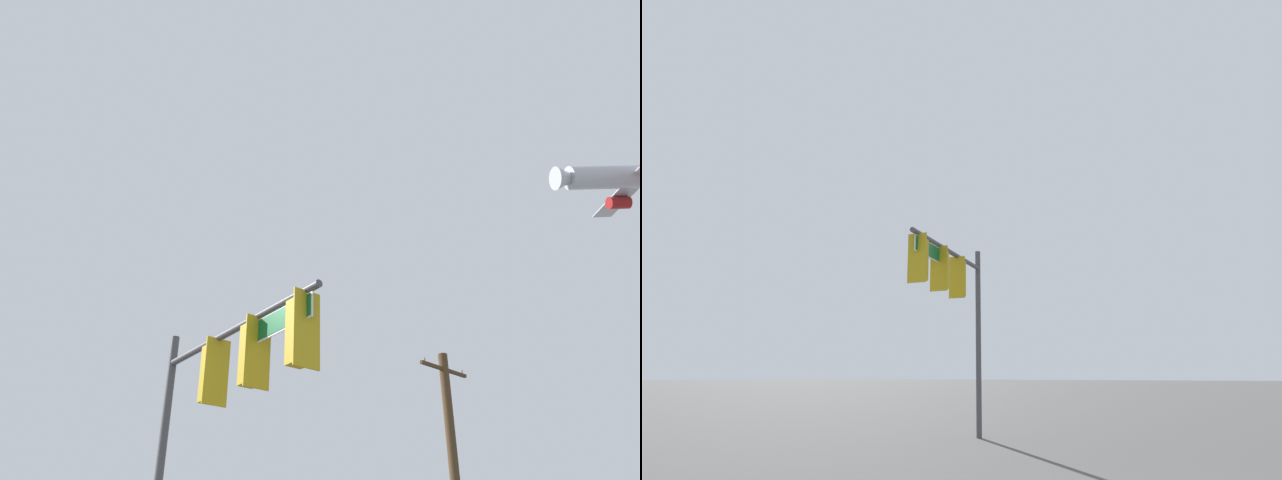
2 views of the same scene
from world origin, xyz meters
TOP-DOWN VIEW (x-y plane):
  - signal_pole_near at (-5.18, -7.11)m, footprint 5.21×0.92m

SIDE VIEW (x-z plane):
  - signal_pole_near at x=-5.18m, z-range 1.47..7.61m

